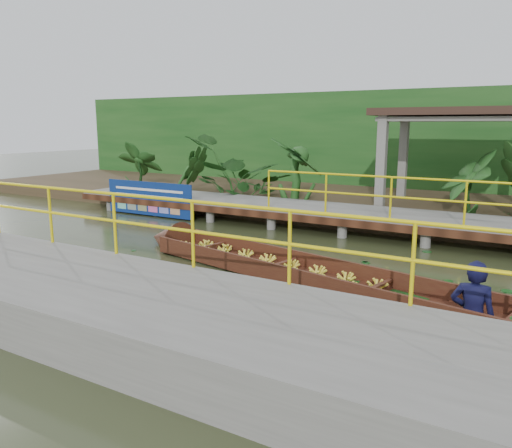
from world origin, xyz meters
The scene contains 9 objects.
ground centered at (0.00, 0.00, 0.00)m, with size 80.00×80.00×0.00m, color #2D361B.
land_strip centered at (0.00, 7.50, 0.23)m, with size 30.00×8.00×0.45m, color #372C1B.
far_dock centered at (0.02, 3.43, 0.48)m, with size 16.00×2.06×1.66m.
near_dock centered at (1.00, -4.20, 0.30)m, with size 18.00×2.40×1.73m.
pavilion centered at (3.00, 6.30, 2.82)m, with size 4.40×3.00×3.00m.
foliage_backdrop centered at (0.00, 10.00, 2.00)m, with size 30.00×0.80×4.00m, color #164516.
vendor_boat centered at (2.37, -1.11, 0.23)m, with size 9.81×2.97×2.10m.
blue_banner centered at (-5.11, 2.48, 0.56)m, with size 3.27×0.04×1.02m.
tropical_plants centered at (-1.75, 5.30, 1.39)m, with size 14.51×1.51×1.89m.
Camera 1 is at (5.24, -8.80, 2.75)m, focal length 35.00 mm.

